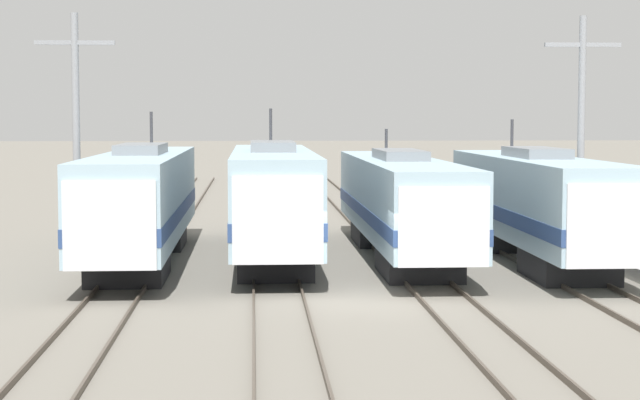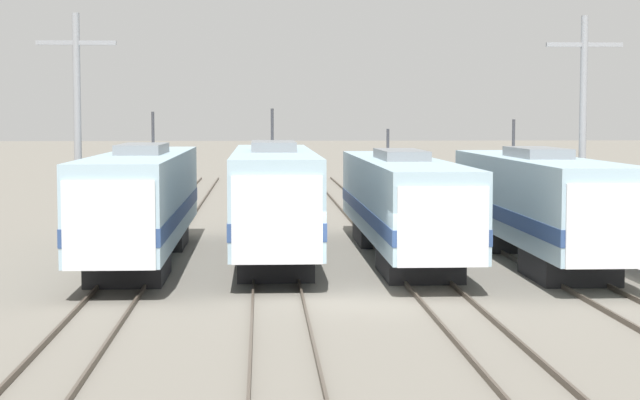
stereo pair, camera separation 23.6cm
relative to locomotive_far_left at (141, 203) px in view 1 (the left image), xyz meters
The scene contains 11 objects.
ground_plane 10.99m from the locomotive_far_left, 48.71° to the right, with size 400.00×400.00×0.00m, color slate.
rail_pair_far_left 8.36m from the locomotive_far_left, 90.00° to the right, with size 1.51×120.00×0.15m.
rail_pair_center_left 9.61m from the locomotive_far_left, 59.65° to the right, with size 1.51×120.00×0.15m.
rail_pair_center_right 12.64m from the locomotive_far_left, 40.49° to the right, with size 1.51×120.00×0.15m.
rail_pair_far_right 16.49m from the locomotive_far_left, 29.65° to the right, with size 1.51×120.00×0.15m.
locomotive_far_left is the anchor object (origin of this frame).
locomotive_center_left 4.76m from the locomotive_far_left, ahead, with size 2.94×16.74×5.59m.
locomotive_center_right 9.49m from the locomotive_far_left, ahead, with size 2.91×18.62×4.76m.
locomotive_far_right 14.24m from the locomotive_far_left, ahead, with size 2.93×16.68×5.16m.
catenary_tower_left 3.91m from the locomotive_far_left, 149.00° to the left, with size 2.91×0.28×9.05m.
catenary_tower_right 16.72m from the locomotive_far_left, ahead, with size 2.91×0.28×9.05m.
Camera 1 is at (-3.08, -30.24, 5.28)m, focal length 60.00 mm.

